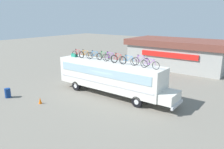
# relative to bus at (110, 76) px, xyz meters

# --- Properties ---
(ground_plane) EXTENTS (120.00, 120.00, 0.00)m
(ground_plane) POSITION_rel_bus_xyz_m (-0.19, -0.00, -1.93)
(ground_plane) COLOR slate
(bus) EXTENTS (12.50, 2.39, 3.25)m
(bus) POSITION_rel_bus_xyz_m (0.00, 0.00, 0.00)
(bus) COLOR silver
(bus) RESTS_ON ground
(luggage_bag_1) EXTENTS (0.62, 0.40, 0.34)m
(luggage_bag_1) POSITION_rel_bus_xyz_m (-4.80, -0.03, 1.49)
(luggage_bag_1) COLOR #1E7F66
(luggage_bag_1) RESTS_ON bus
(rooftop_bicycle_1) EXTENTS (1.65, 0.44, 0.88)m
(rooftop_bicycle_1) POSITION_rel_bus_xyz_m (-4.18, -0.13, 1.69)
(rooftop_bicycle_1) COLOR black
(rooftop_bicycle_1) RESTS_ON bus
(rooftop_bicycle_2) EXTENTS (1.71, 0.44, 0.90)m
(rooftop_bicycle_2) POSITION_rel_bus_xyz_m (-3.19, -0.05, 1.70)
(rooftop_bicycle_2) COLOR black
(rooftop_bicycle_2) RESTS_ON bus
(rooftop_bicycle_3) EXTENTS (1.75, 0.44, 0.88)m
(rooftop_bicycle_3) POSITION_rel_bus_xyz_m (-2.11, 0.17, 1.69)
(rooftop_bicycle_3) COLOR black
(rooftop_bicycle_3) RESTS_ON bus
(rooftop_bicycle_4) EXTENTS (1.63, 0.44, 0.89)m
(rooftop_bicycle_4) POSITION_rel_bus_xyz_m (-1.13, 0.36, 1.69)
(rooftop_bicycle_4) COLOR black
(rooftop_bicycle_4) RESTS_ON bus
(rooftop_bicycle_5) EXTENTS (1.78, 0.44, 0.98)m
(rooftop_bicycle_5) POSITION_rel_bus_xyz_m (-0.07, 0.03, 1.73)
(rooftop_bicycle_5) COLOR black
(rooftop_bicycle_5) RESTS_ON bus
(rooftop_bicycle_6) EXTENTS (1.69, 0.44, 0.97)m
(rooftop_bicycle_6) POSITION_rel_bus_xyz_m (0.97, -0.12, 1.72)
(rooftop_bicycle_6) COLOR black
(rooftop_bicycle_6) RESTS_ON bus
(rooftop_bicycle_7) EXTENTS (1.77, 0.44, 0.89)m
(rooftop_bicycle_7) POSITION_rel_bus_xyz_m (2.00, 0.00, 1.69)
(rooftop_bicycle_7) COLOR black
(rooftop_bicycle_7) RESTS_ON bus
(rooftop_bicycle_8) EXTENTS (1.76, 0.44, 0.95)m
(rooftop_bicycle_8) POSITION_rel_bus_xyz_m (3.06, 0.31, 1.72)
(rooftop_bicycle_8) COLOR black
(rooftop_bicycle_8) RESTS_ON bus
(rooftop_bicycle_9) EXTENTS (1.73, 0.44, 0.87)m
(rooftop_bicycle_9) POSITION_rel_bus_xyz_m (4.19, -0.18, 1.69)
(rooftop_bicycle_9) COLOR black
(rooftop_bicycle_9) RESTS_ON bus
(roadside_building) EXTENTS (14.44, 7.81, 4.15)m
(roadside_building) POSITION_rel_bus_xyz_m (0.70, 15.74, 0.20)
(roadside_building) COLOR #9E9E99
(roadside_building) RESTS_ON ground
(trash_bin) EXTENTS (0.53, 0.53, 0.89)m
(trash_bin) POSITION_rel_bus_xyz_m (-7.27, -6.39, -1.49)
(trash_bin) COLOR navy
(trash_bin) RESTS_ON ground
(traffic_cone) EXTENTS (0.29, 0.29, 0.56)m
(traffic_cone) POSITION_rel_bus_xyz_m (-3.56, -5.47, -1.65)
(traffic_cone) COLOR orange
(traffic_cone) RESTS_ON ground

